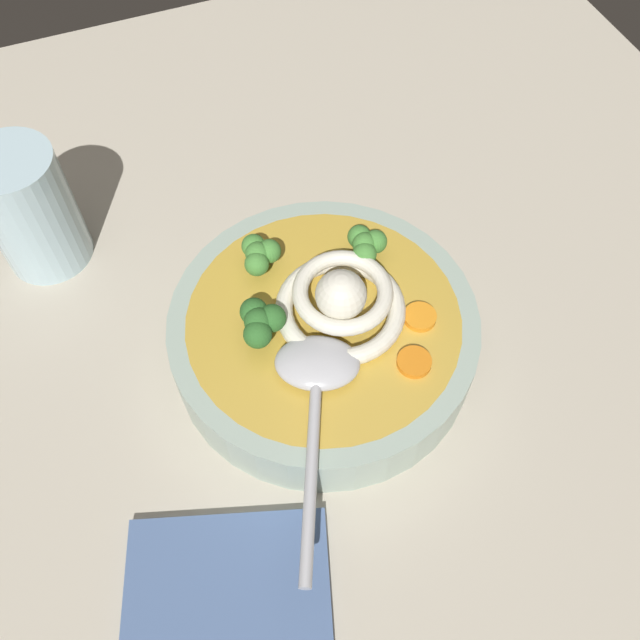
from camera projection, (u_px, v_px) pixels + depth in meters
table_slab at (312, 338)px, 58.01cm from camera, size 92.19×92.19×4.04cm
soup_bowl at (320, 336)px, 52.94cm from camera, size 23.28×23.28×4.65cm
noodle_pile at (341, 301)px, 50.35cm from camera, size 10.61×10.41×4.27cm
soup_spoon at (316, 381)px, 47.43cm from camera, size 17.08×10.16×1.60cm
broccoli_floret_right at (260, 322)px, 48.63cm from camera, size 3.98×3.43×3.15cm
broccoli_floret_left at (366, 244)px, 52.62cm from camera, size 3.61×3.11×2.85cm
broccoli_floret_near_spoon at (259, 254)px, 52.10cm from camera, size 3.63×3.13×2.87cm
carrot_slice_center at (414, 362)px, 48.85cm from camera, size 2.47×2.47×0.49cm
carrot_slice_far at (420, 317)px, 50.89cm from camera, size 2.43×2.43×0.51cm
drinking_glass at (30, 210)px, 55.73cm from camera, size 7.18×7.18×11.01cm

